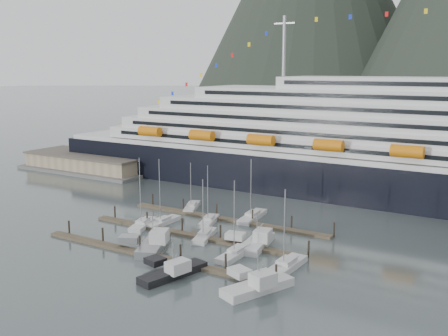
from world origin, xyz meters
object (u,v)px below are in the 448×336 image
Objects in this scene: sailboat_a at (143,225)px; sailboat_g at (252,217)px; trawler_b at (152,244)px; sailboat_f at (209,221)px; sailboat_h at (286,267)px; trawler_c at (173,271)px; warehouse at (90,163)px; trawler_e at (256,242)px; sailboat_b at (163,222)px; sailboat_d at (237,253)px; trawler_d at (257,285)px; sailboat_e at (192,207)px; cruise_ship at (433,154)px; sailboat_c at (204,236)px.

sailboat_g is at bearing -62.02° from sailboat_a.
sailboat_a reaches higher than trawler_b.
sailboat_g reaches higher than sailboat_f.
sailboat_g is (6.44, 7.61, 0.01)m from sailboat_f.
trawler_c is at bearing 132.16° from sailboat_h.
trawler_e is (80.64, -37.75, -1.33)m from warehouse.
trawler_e is at bearing -0.15° from trawler_c.
sailboat_b is 9.69m from sailboat_f.
trawler_d is at bearing -139.12° from sailboat_d.
sailboat_a is at bearing 154.01° from sailboat_e.
sailboat_f reaches higher than trawler_b.
sailboat_e is at bearing 58.32° from sailboat_h.
sailboat_a is at bearing 79.65° from sailboat_d.
cruise_ship is 72.65m from trawler_b.
trawler_c is at bearing -179.15° from sailboat_c.
sailboat_b is 1.04× the size of sailboat_g.
sailboat_a reaches higher than trawler_d.
warehouse is 100.59m from sailboat_h.
trawler_e is (23.51, -2.52, 0.49)m from sailboat_b.
sailboat_h is (-12.03, -57.84, -11.59)m from cruise_ship.
sailboat_e reaches higher than trawler_c.
sailboat_d is 1.23× the size of trawler_e.
warehouse is at bearing 65.23° from sailboat_h.
cruise_ship is 61.90m from sailboat_c.
sailboat_h is 18.62m from trawler_c.
cruise_ship is 17.47× the size of trawler_d.
sailboat_b is at bearing 81.92° from trawler_d.
sailboat_e reaches higher than warehouse.
sailboat_h is (90.00, -44.90, -1.80)m from warehouse.
warehouse is 81.19m from trawler_b.
trawler_d is (18.42, -32.97, 0.46)m from sailboat_g.
cruise_ship reaches higher than warehouse.
sailboat_f is 35.51m from trawler_d.
sailboat_h reaches higher than sailboat_g.
sailboat_e is at bearing -21.69° from warehouse.
cruise_ship is 56.13m from trawler_e.
sailboat_a is at bearing 128.90° from sailboat_g.
sailboat_b is at bearing 74.24° from trawler_e.
sailboat_b is 19.50m from sailboat_g.
sailboat_e is 12.33m from sailboat_f.
sailboat_d is 1.00× the size of sailboat_h.
sailboat_a is 1.22× the size of trawler_c.
trawler_e is (-9.23, 17.23, 0.03)m from trawler_d.
trawler_e is (25.33, -15.74, 0.52)m from sailboat_e.
trawler_e is (4.82, 19.22, 0.10)m from trawler_c.
sailboat_g is at bearing 40.75° from sailboat_h.
warehouse is at bearing -172.77° from cruise_ship.
sailboat_g reaches higher than trawler_c.
sailboat_a is 35.77m from sailboat_h.
sailboat_d is 1.23× the size of sailboat_e.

